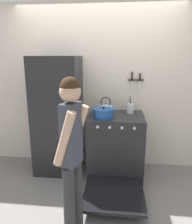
{
  "coord_description": "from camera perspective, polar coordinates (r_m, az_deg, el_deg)",
  "views": [
    {
      "loc": [
        0.34,
        -3.41,
        1.76
      ],
      "look_at": [
        0.02,
        -0.49,
        1.0
      ],
      "focal_mm": 35.0,
      "sensor_mm": 36.0,
      "label": 1
    }
  ],
  "objects": [
    {
      "name": "utensil_jar",
      "position": [
        3.3,
        8.88,
        0.98
      ],
      "size": [
        0.1,
        0.1,
        0.27
      ],
      "color": "silver",
      "rests_on": "stove_range"
    },
    {
      "name": "person",
      "position": [
        2.05,
        -6.32,
        -10.19
      ],
      "size": [
        0.32,
        0.37,
        1.59
      ],
      "rotation": [
        0.0,
        0.0,
        1.27
      ],
      "color": "#2D2D30",
      "rests_on": "ground_plane"
    },
    {
      "name": "wall_back",
      "position": [
        3.49,
        0.64,
        6.5
      ],
      "size": [
        10.0,
        0.06,
        2.55
      ],
      "color": "beige",
      "rests_on": "ground_plane"
    },
    {
      "name": "wall_knife_strip",
      "position": [
        3.42,
        10.37,
        8.29
      ],
      "size": [
        0.24,
        0.03,
        0.32
      ],
      "color": "brown"
    },
    {
      "name": "tea_kettle",
      "position": [
        3.3,
        2.56,
        1.03
      ],
      "size": [
        0.25,
        0.2,
        0.24
      ],
      "color": "silver",
      "rests_on": "stove_range"
    },
    {
      "name": "refrigerator",
      "position": [
        3.36,
        -9.9,
        -0.95
      ],
      "size": [
        0.68,
        0.63,
        1.76
      ],
      "color": "black",
      "rests_on": "ground_plane"
    },
    {
      "name": "dutch_oven_pot",
      "position": [
        3.04,
        1.95,
        -0.26
      ],
      "size": [
        0.33,
        0.29,
        0.15
      ],
      "color": "#1E4C9E",
      "rests_on": "stove_range"
    },
    {
      "name": "ground_plane",
      "position": [
        3.85,
        0.55,
        -12.71
      ],
      "size": [
        14.0,
        14.0,
        0.0
      ],
      "primitive_type": "plane",
      "color": "slate"
    },
    {
      "name": "stove_range",
      "position": [
        3.3,
        5.15,
        -8.84
      ],
      "size": [
        0.8,
        1.43,
        0.92
      ],
      "color": "#232326",
      "rests_on": "ground_plane"
    }
  ]
}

